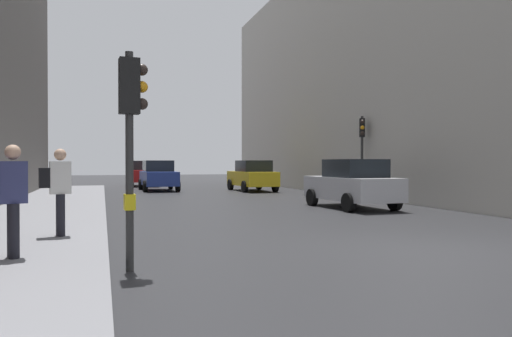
{
  "coord_description": "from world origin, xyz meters",
  "views": [
    {
      "loc": [
        -5.8,
        -8.34,
        1.65
      ],
      "look_at": [
        0.16,
        11.4,
        1.4
      ],
      "focal_mm": 35.71,
      "sensor_mm": 36.0,
      "label": 1
    }
  ],
  "objects": [
    {
      "name": "traffic_light_near_left",
      "position": [
        -5.39,
        -0.41,
        2.29
      ],
      "size": [
        0.44,
        0.26,
        3.32
      ],
      "color": "#2D2D2D",
      "rests_on": "ground"
    },
    {
      "name": "ground_plane",
      "position": [
        0.0,
        0.0,
        0.0
      ],
      "size": [
        120.0,
        120.0,
        0.0
      ],
      "primitive_type": "plane",
      "color": "#28282B"
    },
    {
      "name": "car_blue_van",
      "position": [
        -2.68,
        21.72,
        0.88
      ],
      "size": [
        2.1,
        4.24,
        1.76
      ],
      "color": "navy",
      "rests_on": "ground"
    },
    {
      "name": "traffic_light_mid_street",
      "position": [
        5.4,
        12.21,
        2.57
      ],
      "size": [
        0.34,
        0.45,
        3.73
      ],
      "color": "#2D2D2D",
      "rests_on": "ground"
    },
    {
      "name": "car_red_sedan",
      "position": [
        -2.96,
        27.93,
        0.88
      ],
      "size": [
        2.28,
        4.33,
        1.76
      ],
      "color": "red",
      "rests_on": "ground"
    },
    {
      "name": "car_silver_hatchback",
      "position": [
        2.79,
        8.14,
        0.88
      ],
      "size": [
        2.2,
        4.29,
        1.76
      ],
      "color": "#BCBCC1",
      "rests_on": "ground"
    },
    {
      "name": "pedestrian_with_grey_backpack",
      "position": [
        -7.19,
        0.36,
        1.16
      ],
      "size": [
        0.65,
        0.42,
        1.77
      ],
      "color": "black",
      "rests_on": "sidewalk_kerb"
    },
    {
      "name": "car_yellow_taxi",
      "position": [
        2.47,
        19.73,
        0.88
      ],
      "size": [
        2.18,
        4.28,
        1.76
      ],
      "color": "yellow",
      "rests_on": "ground"
    },
    {
      "name": "building_facade_right",
      "position": [
        11.71,
        16.32,
        6.63
      ],
      "size": [
        12.0,
        35.42,
        13.26
      ],
      "primitive_type": "cube",
      "color": "#B2ADA3",
      "rests_on": "ground"
    },
    {
      "name": "sidewalk_kerb",
      "position": [
        -7.45,
        6.0,
        0.08
      ],
      "size": [
        3.48,
        40.0,
        0.16
      ],
      "primitive_type": "cube",
      "color": "gray",
      "rests_on": "ground"
    },
    {
      "name": "pedestrian_with_black_backpack",
      "position": [
        -6.67,
        2.68,
        1.16
      ],
      "size": [
        0.64,
        0.38,
        1.77
      ],
      "color": "black",
      "rests_on": "sidewalk_kerb"
    }
  ]
}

